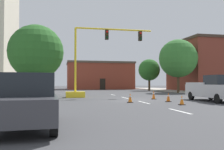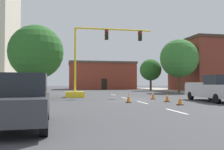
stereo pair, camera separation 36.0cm
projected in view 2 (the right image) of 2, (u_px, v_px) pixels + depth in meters
The scene contains 18 objects.
ground_plane at pixel (131, 100), 20.69m from camera, with size 160.00×160.00×0.00m, color #424244.
sidewalk_right at pixel (216, 93), 31.02m from camera, with size 6.00×56.00×0.14m, color #B2ADA3.
lane_stripe_seg_1 at pixel (176, 111), 12.35m from camera, with size 0.16×2.40×0.01m, color silver.
lane_stripe_seg_2 at pixel (142, 102), 17.75m from camera, with size 0.16×2.40×0.01m, color silver.
lane_stripe_seg_3 at pixel (124, 98), 23.15m from camera, with size 0.16×2.40×0.01m, color silver.
lane_stripe_seg_4 at pixel (113, 95), 28.55m from camera, with size 0.16×2.40×0.01m, color silver.
building_brick_center at pixel (101, 76), 53.26m from camera, with size 13.84×9.17×5.72m.
building_row_right at pixel (213, 66), 41.16m from camera, with size 11.49×11.21×8.38m.
traffic_signal_gantry at pixel (86, 74), 23.98m from camera, with size 8.60×1.20×6.83m.
tree_right_mid at pixel (179, 58), 34.45m from camera, with size 5.36×5.36×7.50m.
tree_left_near at pixel (36, 52), 24.31m from camera, with size 5.35×5.35×7.11m.
tree_right_far at pixel (151, 70), 43.06m from camera, with size 3.76×3.76×5.52m.
pickup_truck_silver at pixel (214, 89), 18.68m from camera, with size 2.09×5.43×1.99m.
sedan_dark_gray_near_left at pixel (19, 100), 7.97m from camera, with size 2.08×4.59×1.74m.
traffic_cone_roadside_a at pixel (153, 95), 21.15m from camera, with size 0.36×0.36×0.75m.
traffic_cone_roadside_b at pixel (129, 98), 17.63m from camera, with size 0.36×0.36×0.70m.
traffic_cone_roadside_c at pixel (167, 97), 18.31m from camera, with size 0.36×0.36×0.71m.
traffic_cone_roadside_d at pixel (180, 100), 15.80m from camera, with size 0.36×0.36×0.64m.
Camera 2 is at (-5.49, -20.07, 1.46)m, focal length 39.51 mm.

